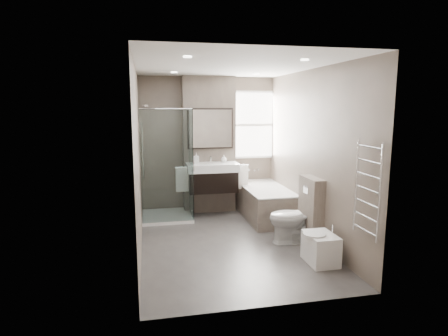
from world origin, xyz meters
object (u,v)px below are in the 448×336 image
object	(u,v)px
vanity	(212,177)
bidet	(320,248)
toilet	(295,218)
bathtub	(265,201)

from	to	relation	value
vanity	bidet	bearing A→B (deg)	-67.21
toilet	bidet	distance (m)	0.80
vanity	toilet	bearing A→B (deg)	-59.30
bathtub	toilet	xyz separation A→B (m)	(0.05, -1.31, 0.07)
toilet	bidet	bearing A→B (deg)	8.91
bathtub	toilet	bearing A→B (deg)	-88.03
vanity	bathtub	distance (m)	1.07
vanity	toilet	distance (m)	1.93
toilet	bathtub	bearing A→B (deg)	-172.37
vanity	bidet	world-z (taller)	vanity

